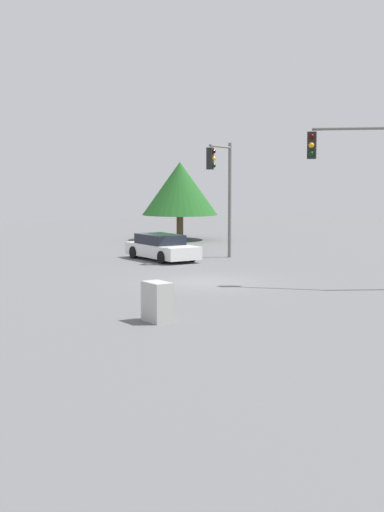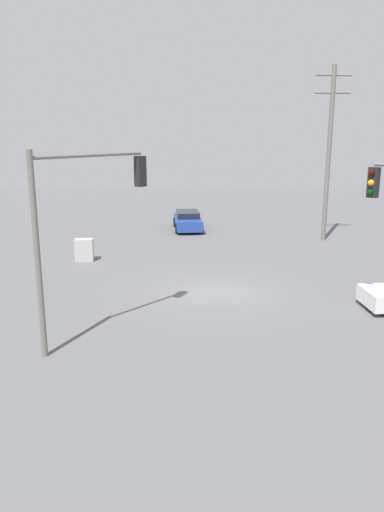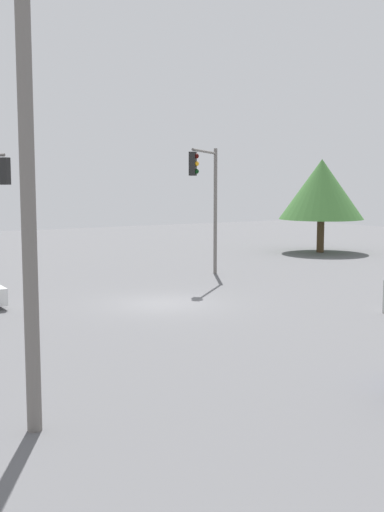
% 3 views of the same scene
% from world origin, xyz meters
% --- Properties ---
extents(ground_plane, '(80.00, 80.00, 0.00)m').
position_xyz_m(ground_plane, '(0.00, 0.00, 0.00)').
color(ground_plane, '#5B5B5E').
extents(sedan_white, '(4.63, 1.95, 1.31)m').
position_xyz_m(sedan_white, '(-7.92, 2.69, 0.63)').
color(sedan_white, silver).
rests_on(sedan_white, ground_plane).
extents(traffic_signal_main, '(3.39, 3.16, 6.37)m').
position_xyz_m(traffic_signal_main, '(4.95, 4.62, 4.40)').
color(traffic_signal_main, slate).
rests_on(traffic_signal_main, ground_plane).
extents(traffic_signal_cross, '(2.45, 3.00, 5.99)m').
position_xyz_m(traffic_signal_cross, '(-6.21, 5.25, 4.10)').
color(traffic_signal_cross, slate).
rests_on(traffic_signal_cross, ground_plane).
extents(electrical_cabinet, '(0.96, 0.59, 1.20)m').
position_xyz_m(electrical_cabinet, '(6.38, -5.95, 0.60)').
color(electrical_cabinet, '#B2B2AD').
rests_on(electrical_cabinet, ground_plane).
extents(tree_left, '(5.01, 5.01, 5.15)m').
position_xyz_m(tree_left, '(-17.62, 9.86, 3.40)').
color(tree_left, brown).
rests_on(tree_left, ground_plane).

